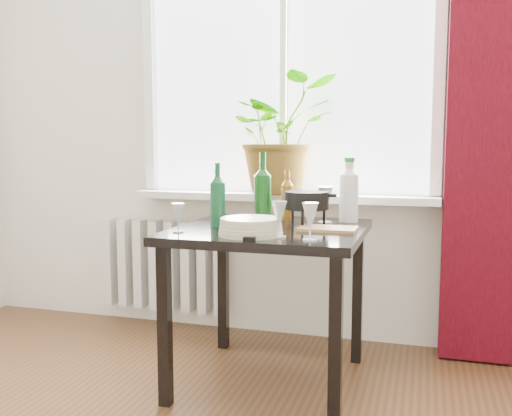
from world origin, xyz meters
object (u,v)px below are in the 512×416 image
(radiator, at_px, (164,265))
(wine_bottle_left, at_px, (218,194))
(bottle_amber, at_px, (287,195))
(wineglass_back_center, at_px, (325,204))
(wine_bottle_right, at_px, (263,187))
(cleaning_bottle, at_px, (349,189))
(tv_remote, at_px, (252,237))
(wineglass_far_right, at_px, (310,221))
(cutting_board, at_px, (328,229))
(plate_stack, at_px, (251,227))
(fondue_pot, at_px, (306,208))
(wineglass_back_left, at_px, (260,205))
(table, at_px, (270,247))
(potted_plant, at_px, (280,135))
(wineglass_front_left, at_px, (178,218))
(wineglass_front_right, at_px, (279,219))

(radiator, bearing_deg, wine_bottle_left, -47.64)
(bottle_amber, relative_size, wineglass_back_center, 1.41)
(radiator, xyz_separation_m, wine_bottle_right, (0.79, -0.53, 0.54))
(cleaning_bottle, bearing_deg, tv_remote, -116.67)
(wineglass_far_right, bearing_deg, wine_bottle_left, 151.00)
(cutting_board, bearing_deg, radiator, 150.14)
(wineglass_far_right, height_order, plate_stack, wineglass_far_right)
(cleaning_bottle, height_order, fondue_pot, cleaning_bottle)
(cutting_board, bearing_deg, wineglass_back_left, 149.12)
(table, bearing_deg, cleaning_bottle, 42.34)
(potted_plant, distance_m, fondue_pot, 0.67)
(cutting_board, bearing_deg, cleaning_bottle, 80.54)
(wineglass_front_left, distance_m, cutting_board, 0.66)
(fondue_pot, bearing_deg, radiator, 127.96)
(wineglass_front_right, relative_size, plate_stack, 0.56)
(wineglass_far_right, xyz_separation_m, tv_remote, (-0.24, -0.02, -0.07))
(potted_plant, height_order, wineglass_front_right, potted_plant)
(wine_bottle_right, xyz_separation_m, wineglass_back_left, (-0.05, 0.12, -0.10))
(wineglass_back_left, xyz_separation_m, wineglass_front_left, (-0.23, -0.47, -0.01))
(wine_bottle_right, distance_m, fondue_pot, 0.23)
(wine_bottle_left, xyz_separation_m, wineglass_far_right, (0.49, -0.27, -0.07))
(radiator, distance_m, cutting_board, 1.34)
(table, bearing_deg, cutting_board, -2.76)
(wineglass_back_left, height_order, fondue_pot, fondue_pot)
(wine_bottle_left, distance_m, plate_stack, 0.33)
(cleaning_bottle, relative_size, wineglass_back_left, 2.12)
(wine_bottle_left, distance_m, wineglass_front_right, 0.43)
(potted_plant, distance_m, cutting_board, 0.84)
(radiator, bearing_deg, wineglass_back_center, -20.87)
(wineglass_front_left, relative_size, tv_remote, 0.82)
(wineglass_front_left, bearing_deg, potted_plant, 74.90)
(wineglass_far_right, relative_size, tv_remote, 0.99)
(cleaning_bottle, bearing_deg, plate_stack, -122.04)
(wineglass_front_right, bearing_deg, bottle_amber, 100.05)
(wineglass_far_right, height_order, tv_remote, wineglass_far_right)
(wineglass_back_left, relative_size, tv_remote, 0.98)
(table, bearing_deg, plate_stack, -94.00)
(radiator, height_order, wine_bottle_right, wine_bottle_right)
(wine_bottle_left, xyz_separation_m, plate_stack, (0.23, -0.21, -0.11))
(bottle_amber, relative_size, cleaning_bottle, 0.78)
(potted_plant, bearing_deg, bottle_amber, -69.93)
(fondue_pot, bearing_deg, wineglass_front_left, -167.97)
(wine_bottle_right, relative_size, plate_stack, 1.30)
(wine_bottle_left, relative_size, tv_remote, 1.90)
(wineglass_far_right, bearing_deg, wineglass_front_left, 175.20)
(potted_plant, bearing_deg, wineglass_back_left, -90.51)
(table, bearing_deg, wineglass_front_right, -67.50)
(table, relative_size, fondue_pot, 3.56)
(radiator, xyz_separation_m, fondue_pot, (1.00, -0.53, 0.44))
(wineglass_back_left, relative_size, wineglass_front_left, 1.20)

